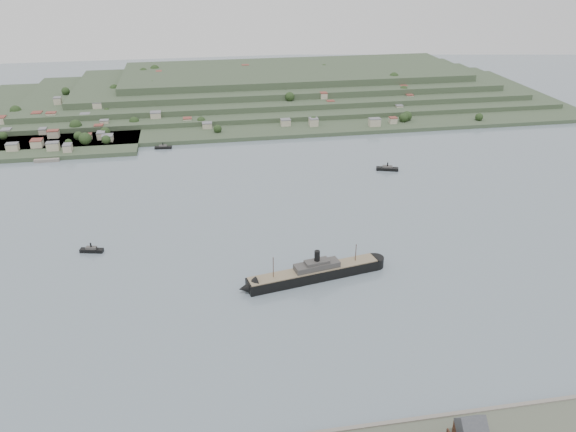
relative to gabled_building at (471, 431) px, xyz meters
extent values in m
plane|color=slate|center=(-27.50, 164.00, -8.19)|extent=(1400.00, 1400.00, 0.00)
cube|color=gray|center=(-27.50, 15.00, -6.89)|extent=(220.00, 2.00, 2.60)
cube|color=#393B41|center=(0.00, 0.00, 2.81)|extent=(10.40, 10.18, 10.18)
cube|color=#32452E|center=(-27.50, 524.00, -6.19)|extent=(760.00, 260.00, 4.00)
cube|color=#32452E|center=(-7.50, 549.00, -1.69)|extent=(680.00, 220.00, 5.00)
cube|color=#32452E|center=(7.50, 564.00, 3.81)|extent=(600.00, 200.00, 6.00)
cube|color=#32452E|center=(22.50, 579.00, 10.31)|extent=(520.00, 180.00, 7.00)
cube|color=#32452E|center=(37.50, 594.00, 17.81)|extent=(440.00, 160.00, 8.00)
cube|color=#32452E|center=(-227.50, 414.00, -6.19)|extent=(150.00, 90.00, 4.00)
cube|color=gray|center=(-232.50, 372.00, -6.79)|extent=(22.00, 14.00, 2.80)
cube|color=black|center=(-34.21, 131.48, -5.01)|extent=(82.34, 26.02, 6.36)
cone|color=black|center=(-74.36, 123.82, -5.01)|extent=(12.75, 12.75, 10.90)
cylinder|color=black|center=(5.94, 139.13, -5.01)|extent=(10.90, 10.90, 6.36)
cube|color=#7C6C52|center=(-34.21, 131.48, -1.56)|extent=(80.39, 24.79, 0.54)
cube|color=#403D3B|center=(-32.43, 131.82, 0.44)|extent=(28.30, 13.13, 3.63)
cube|color=#403D3B|center=(-32.43, 131.82, 2.90)|extent=(15.47, 8.97, 2.27)
cylinder|color=black|center=(-32.43, 131.82, 6.35)|extent=(3.27, 3.27, 8.17)
cylinder|color=#452D20|center=(-59.19, 126.71, 4.53)|extent=(0.45, 0.45, 14.53)
cylinder|color=#452D20|center=(-7.44, 136.58, 3.62)|extent=(0.45, 0.45, 12.72)
cube|color=black|center=(-169.06, 187.48, -7.00)|extent=(15.34, 7.14, 2.37)
cube|color=#403D3B|center=(-169.06, 187.48, -5.22)|extent=(7.21, 4.56, 1.78)
cylinder|color=black|center=(-169.06, 187.48, -3.24)|extent=(0.99, 0.99, 3.46)
cube|color=black|center=(-128.65, 385.92, -7.09)|extent=(16.74, 6.07, 2.18)
cube|color=#403D3B|center=(-128.65, 385.92, -5.46)|extent=(7.68, 4.32, 1.64)
cylinder|color=black|center=(-128.65, 385.92, -3.63)|extent=(0.91, 0.91, 3.19)
cube|color=black|center=(66.99, 293.34, -6.91)|extent=(19.85, 10.89, 2.55)
cube|color=#403D3B|center=(66.99, 293.34, -5.00)|extent=(9.50, 6.67, 1.91)
cylinder|color=black|center=(66.99, 293.34, -2.87)|extent=(1.06, 1.06, 3.72)
camera|label=1|loc=(-98.04, -145.53, 172.39)|focal=35.00mm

